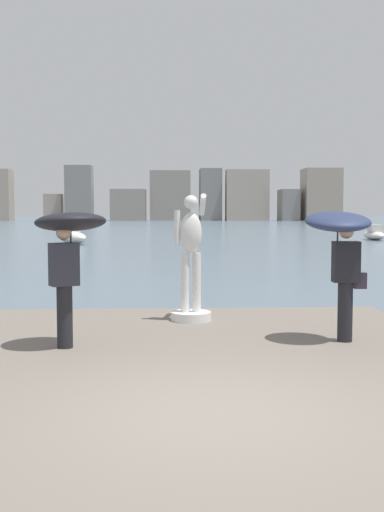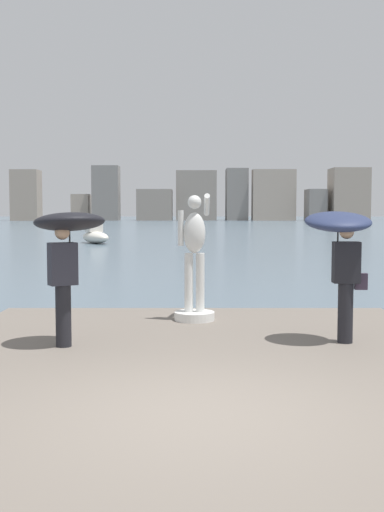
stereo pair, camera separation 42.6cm
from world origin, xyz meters
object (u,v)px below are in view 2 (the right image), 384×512
at_px(statue_white_figure, 191,269).
at_px(boat_near, 92,236).
at_px(onlooker_left, 64,239).
at_px(onlooker_right, 338,241).

relative_size(statue_white_figure, boat_near, 0.55).
height_order(onlooker_left, boat_near, onlooker_left).
distance_m(statue_white_figure, onlooker_right, 2.89).
distance_m(statue_white_figure, onlooker_left, 2.84).
xyz_separation_m(onlooker_right, boat_near, (-9.03, 35.69, -1.34)).
bearing_deg(onlooker_right, statue_white_figure, 138.55).
distance_m(statue_white_figure, boat_near, 34.53).
bearing_deg(boat_near, onlooker_right, -75.80).
xyz_separation_m(onlooker_left, boat_near, (-5.10, 35.92, -1.37)).
relative_size(statue_white_figure, onlooker_left, 1.15).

